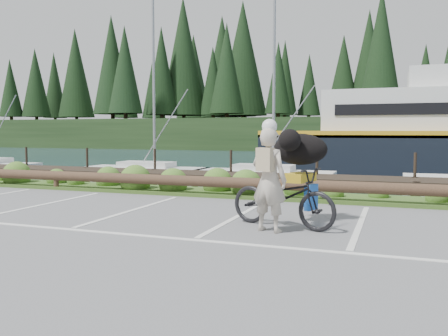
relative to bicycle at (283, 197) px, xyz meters
The scene contains 7 objects.
ground 1.81m from the bicycle, 133.61° to the right, with size 72.00×72.00×0.00m, color #5C5C5F.
harbor_backdrop 77.18m from the bicycle, 90.58° to the left, with size 170.00×160.00×30.00m.
vegetation_strip 4.26m from the bicycle, 106.25° to the left, with size 34.00×1.60×0.10m, color #3D5B21.
log_rail 3.61m from the bicycle, 109.41° to the left, with size 32.00×0.30×0.60m, color #443021, non-canonical shape.
bicycle is the anchor object (origin of this frame).
cyclist 0.65m from the bicycle, 106.07° to the right, with size 0.71×0.46×1.94m, color #B8AD9C.
dog 1.16m from the bicycle, 73.93° to the left, with size 1.12×0.55×0.65m, color black.
Camera 1 is at (3.24, -7.78, 1.88)m, focal length 38.00 mm.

